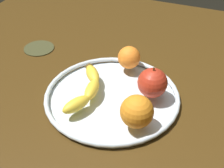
{
  "coord_description": "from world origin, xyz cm",
  "views": [
    {
      "loc": [
        -55.98,
        -22.39,
        51.6
      ],
      "look_at": [
        0.0,
        0.0,
        4.8
      ],
      "focal_mm": 49.93,
      "sensor_mm": 36.0,
      "label": 1
    }
  ],
  "objects_px": {
    "fruit_bowl": "(112,96)",
    "ambient_coaster": "(39,48)",
    "banana": "(87,88)",
    "orange_front_left": "(128,57)",
    "orange_center": "(137,112)",
    "apple": "(152,83)"
  },
  "relations": [
    {
      "from": "fruit_bowl",
      "to": "apple",
      "type": "distance_m",
      "value": 0.11
    },
    {
      "from": "ambient_coaster",
      "to": "orange_front_left",
      "type": "bearing_deg",
      "value": -92.9
    },
    {
      "from": "orange_front_left",
      "to": "ambient_coaster",
      "type": "distance_m",
      "value": 0.31
    },
    {
      "from": "orange_center",
      "to": "fruit_bowl",
      "type": "bearing_deg",
      "value": 48.61
    },
    {
      "from": "fruit_bowl",
      "to": "apple",
      "type": "xyz_separation_m",
      "value": [
        0.03,
        -0.09,
        0.05
      ]
    },
    {
      "from": "banana",
      "to": "orange_center",
      "type": "bearing_deg",
      "value": -118.84
    },
    {
      "from": "orange_front_left",
      "to": "ambient_coaster",
      "type": "xyz_separation_m",
      "value": [
        0.02,
        0.3,
        -0.05
      ]
    },
    {
      "from": "fruit_bowl",
      "to": "ambient_coaster",
      "type": "xyz_separation_m",
      "value": [
        0.14,
        0.31,
        -0.01
      ]
    },
    {
      "from": "fruit_bowl",
      "to": "apple",
      "type": "relative_size",
      "value": 4.16
    },
    {
      "from": "fruit_bowl",
      "to": "ambient_coaster",
      "type": "height_order",
      "value": "fruit_bowl"
    },
    {
      "from": "orange_front_left",
      "to": "orange_center",
      "type": "distance_m",
      "value": 0.23
    },
    {
      "from": "orange_front_left",
      "to": "apple",
      "type": "bearing_deg",
      "value": -133.92
    },
    {
      "from": "banana",
      "to": "ambient_coaster",
      "type": "relative_size",
      "value": 2.16
    },
    {
      "from": "fruit_bowl",
      "to": "orange_front_left",
      "type": "distance_m",
      "value": 0.13
    },
    {
      "from": "banana",
      "to": "apple",
      "type": "height_order",
      "value": "apple"
    },
    {
      "from": "banana",
      "to": "orange_front_left",
      "type": "distance_m",
      "value": 0.16
    },
    {
      "from": "orange_center",
      "to": "banana",
      "type": "bearing_deg",
      "value": 68.08
    },
    {
      "from": "fruit_bowl",
      "to": "apple",
      "type": "bearing_deg",
      "value": -70.66
    },
    {
      "from": "apple",
      "to": "fruit_bowl",
      "type": "bearing_deg",
      "value": 109.34
    },
    {
      "from": "fruit_bowl",
      "to": "apple",
      "type": "height_order",
      "value": "apple"
    },
    {
      "from": "banana",
      "to": "apple",
      "type": "bearing_deg",
      "value": -77.89
    },
    {
      "from": "apple",
      "to": "ambient_coaster",
      "type": "height_order",
      "value": "apple"
    }
  ]
}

